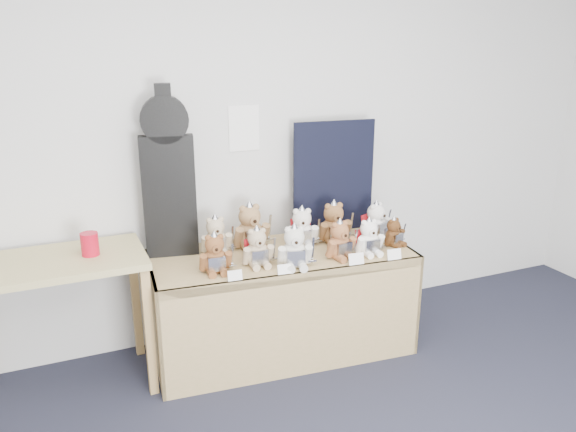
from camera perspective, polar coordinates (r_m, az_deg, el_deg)
name	(u,v)px	position (r m, az deg, el deg)	size (l,w,h in m)	color
room_shell	(244,128)	(3.75, -4.48, 8.88)	(6.00, 6.00, 6.00)	silver
display_table	(285,278)	(3.61, -0.29, -6.36)	(1.72, 0.84, 0.70)	#99834E
side_table	(55,281)	(3.44, -22.59, -6.14)	(1.01, 0.57, 0.83)	#A28F57
guitar_case	(168,174)	(3.52, -12.09, 4.15)	(0.34, 0.15, 1.07)	black
navy_board	(334,177)	(3.93, 4.67, 3.96)	(0.59, 0.02, 0.78)	black
red_cup	(90,244)	(3.37, -19.49, -2.71)	(0.10, 0.10, 0.13)	red
teddy_front_far_left	(215,255)	(3.32, -7.41, -3.95)	(0.22, 0.18, 0.27)	brown
teddy_front_left	(257,249)	(3.39, -3.13, -3.33)	(0.22, 0.18, 0.27)	tan
teddy_front_centre	(294,248)	(3.36, 0.66, -3.31)	(0.24, 0.22, 0.29)	silver
teddy_front_right	(340,241)	(3.51, 5.30, -2.58)	(0.23, 0.19, 0.27)	#925B37
teddy_front_far_right	(369,238)	(3.60, 8.22, -2.25)	(0.21, 0.18, 0.26)	white
teddy_front_end	(394,233)	(3.78, 10.70, -1.72)	(0.18, 0.16, 0.21)	#4F311B
teddy_back_left	(216,237)	(3.60, -7.33, -2.11)	(0.23, 0.18, 0.28)	#C1AE8D
teddy_back_centre_left	(250,228)	(3.66, -3.84, -1.27)	(0.28, 0.23, 0.34)	#9D784E
teddy_back_centre_right	(302,229)	(3.70, 1.43, -1.31)	(0.24, 0.22, 0.29)	silver
teddy_back_right	(334,224)	(3.77, 4.68, -0.85)	(0.26, 0.21, 0.31)	brown
teddy_back_end	(376,222)	(3.89, 8.95, -0.62)	(0.24, 0.23, 0.28)	white
entry_card_a	(235,275)	(3.21, -5.41, -6.03)	(0.08, 0.00, 0.06)	white
entry_card_b	(284,269)	(3.28, -0.37, -5.43)	(0.08, 0.00, 0.06)	white
entry_card_c	(356,259)	(3.44, 6.96, -4.35)	(0.10, 0.00, 0.07)	white
entry_card_d	(394,254)	(3.55, 10.75, -3.85)	(0.09, 0.00, 0.07)	white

